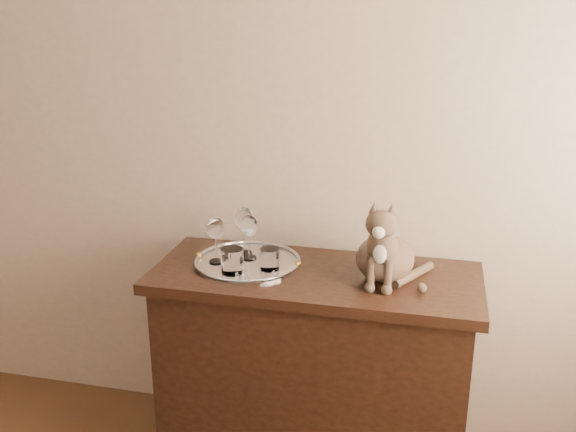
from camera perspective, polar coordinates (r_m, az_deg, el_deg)
name	(u,v)px	position (r m, az deg, el deg)	size (l,w,h in m)	color
wall_back	(186,116)	(2.66, -9.05, 8.76)	(4.00, 0.10, 2.70)	tan
sideboard	(313,374)	(2.55, 2.27, -13.85)	(1.20, 0.50, 0.85)	black
tray	(248,263)	(2.43, -3.60, -4.17)	(0.40, 0.40, 0.01)	silver
wine_glass_b	(244,230)	(2.48, -3.95, -1.28)	(0.07, 0.07, 0.19)	white
wine_glass_c	(216,240)	(2.41, -6.45, -2.12)	(0.07, 0.07, 0.18)	white
wine_glass_d	(249,237)	(2.43, -3.48, -1.87)	(0.07, 0.07, 0.17)	silver
tumbler_a	(270,259)	(2.35, -1.65, -3.84)	(0.07, 0.07, 0.08)	silver
tumbler_b	(232,261)	(2.32, -4.98, -4.00)	(0.08, 0.08, 0.09)	white
cat	(386,237)	(2.27, 8.72, -1.87)	(0.31, 0.29, 0.32)	brown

